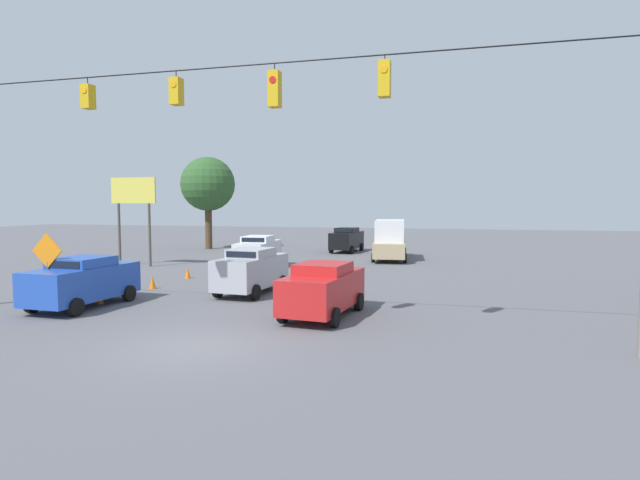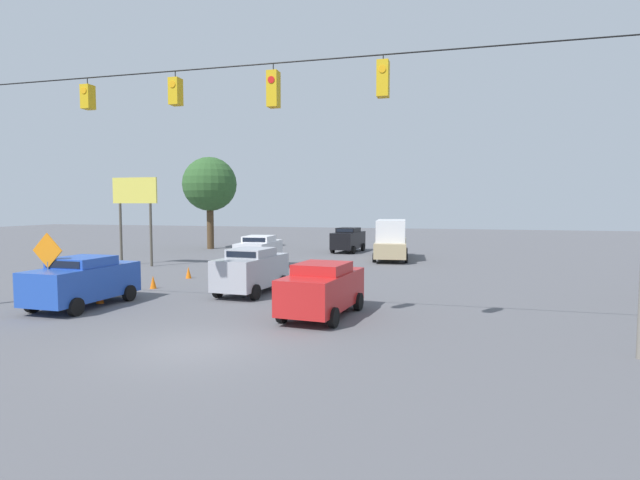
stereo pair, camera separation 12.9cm
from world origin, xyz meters
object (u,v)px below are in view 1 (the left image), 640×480
traffic_cone_fifth (241,259)px  tree_horizon_left (208,185)px  sedan_blue_parked_shoulder (83,281)px  box_truck_tan_oncoming_deep (390,240)px  sedan_white_withflow_far (258,251)px  sedan_black_withflow_deep (347,239)px  roadside_billboard (134,202)px  sedan_silver_withflow_mid (251,270)px  traffic_cone_third (188,273)px  sedan_red_crossing_near (323,288)px  overhead_signal_span (229,150)px  traffic_cone_fourth (217,264)px  traffic_cone_second (153,282)px  traffic_cone_nearest (100,296)px  work_zone_sign (47,257)px

traffic_cone_fifth → tree_horizon_left: size_ratio=0.08×
sedan_blue_parked_shoulder → box_truck_tan_oncoming_deep: bearing=-115.4°
sedan_white_withflow_far → tree_horizon_left: 15.34m
sedan_black_withflow_deep → roadside_billboard: (11.05, 12.55, 3.02)m
tree_horizon_left → sedan_silver_withflow_mid: bearing=121.8°
box_truck_tan_oncoming_deep → traffic_cone_third: 15.05m
sedan_red_crossing_near → traffic_cone_third: size_ratio=7.26×
sedan_white_withflow_far → box_truck_tan_oncoming_deep: bearing=-135.7°
overhead_signal_span → sedan_white_withflow_far: size_ratio=4.94×
sedan_black_withflow_deep → traffic_cone_third: size_ratio=7.42×
traffic_cone_fourth → tree_horizon_left: tree_horizon_left is taller
sedan_blue_parked_shoulder → traffic_cone_third: (-0.10, -7.55, -0.69)m
traffic_cone_second → tree_horizon_left: size_ratio=0.08×
sedan_red_crossing_near → traffic_cone_third: 11.35m
sedan_blue_parked_shoulder → box_truck_tan_oncoming_deep: 21.54m
sedan_red_crossing_near → traffic_cone_nearest: 9.01m
box_truck_tan_oncoming_deep → traffic_cone_fifth: (9.06, 5.19, -1.08)m
sedan_silver_withflow_mid → traffic_cone_nearest: (4.85, 3.65, -0.72)m
traffic_cone_fifth → roadside_billboard: roadside_billboard is taller
sedan_white_withflow_far → tree_horizon_left: tree_horizon_left is taller
sedan_red_crossing_near → tree_horizon_left: tree_horizon_left is taller
traffic_cone_fourth → roadside_billboard: size_ratio=0.11×
traffic_cone_second → work_zone_sign: size_ratio=0.21×
overhead_signal_span → tree_horizon_left: (14.00, -25.66, 0.11)m
sedan_red_crossing_near → traffic_cone_second: 9.67m
overhead_signal_span → box_truck_tan_oncoming_deep: 21.76m
sedan_black_withflow_deep → box_truck_tan_oncoming_deep: (-4.07, 4.66, 0.35)m
sedan_white_withflow_far → traffic_cone_fourth: bearing=30.3°
box_truck_tan_oncoming_deep → traffic_cone_nearest: size_ratio=11.50×
traffic_cone_nearest → traffic_cone_fourth: 10.57m
roadside_billboard → work_zone_sign: roadside_billboard is taller
overhead_signal_span → traffic_cone_nearest: bearing=-20.1°
sedan_red_crossing_near → traffic_cone_second: size_ratio=7.26×
sedan_blue_parked_shoulder → traffic_cone_fifth: bearing=-90.8°
overhead_signal_span → work_zone_sign: 8.37m
roadside_billboard → work_zone_sign: 13.73m
sedan_black_withflow_deep → sedan_silver_withflow_mid: size_ratio=1.04×
sedan_black_withflow_deep → sedan_red_crossing_near: sedan_black_withflow_deep is taller
overhead_signal_span → sedan_silver_withflow_mid: (1.87, -6.10, -4.47)m
overhead_signal_span → work_zone_sign: bearing=-6.2°
sedan_blue_parked_shoulder → sedan_black_withflow_deep: bearing=-102.1°
sedan_black_withflow_deep → traffic_cone_second: size_ratio=7.42×
sedan_silver_withflow_mid → traffic_cone_second: (4.86, 0.06, -0.72)m
work_zone_sign → traffic_cone_nearest: bearing=-117.3°
sedan_white_withflow_far → traffic_cone_second: size_ratio=7.65×
sedan_black_withflow_deep → sedan_silver_withflow_mid: sedan_black_withflow_deep is taller
box_truck_tan_oncoming_deep → traffic_cone_nearest: (9.07, 18.79, -1.08)m
sedan_blue_parked_shoulder → sedan_black_withflow_deep: sedan_black_withflow_deep is taller
sedan_white_withflow_far → work_zone_sign: 13.75m
traffic_cone_nearest → tree_horizon_left: (7.28, -23.21, 5.30)m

